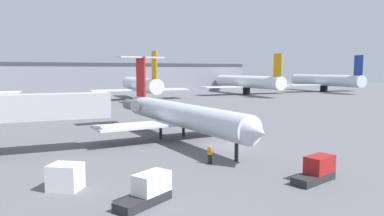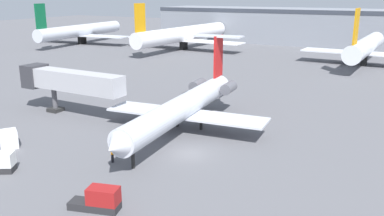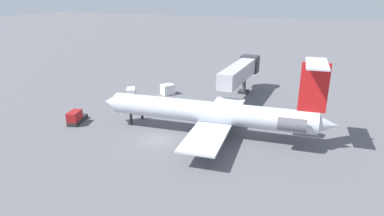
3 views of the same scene
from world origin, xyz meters
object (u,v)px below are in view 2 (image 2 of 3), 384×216
(ground_crew_marshaller, at_px, (112,154))
(baggage_tug_trailing, at_px, (99,200))
(jet_bridge, at_px, (66,81))
(cargo_container_uld, at_px, (8,139))
(parked_airliner_west_mid, at_px, (183,34))
(parked_airliner_centre, at_px, (365,47))
(regional_jet, at_px, (185,105))
(parked_airliner_west_end, at_px, (81,31))

(ground_crew_marshaller, xyz_separation_m, baggage_tug_trailing, (5.06, -7.96, -0.02))
(jet_bridge, bearing_deg, baggage_tug_trailing, -41.25)
(cargo_container_uld, relative_size, parked_airliner_west_mid, 0.06)
(ground_crew_marshaller, height_order, parked_airliner_centre, parked_airliner_centre)
(regional_jet, height_order, parked_airliner_west_end, parked_airliner_west_end)
(parked_airliner_centre, bearing_deg, cargo_container_uld, -110.67)
(regional_jet, bearing_deg, ground_crew_marshaller, -97.91)
(cargo_container_uld, bearing_deg, parked_airliner_centre, 69.33)
(ground_crew_marshaller, relative_size, parked_airliner_west_mid, 0.04)
(jet_bridge, height_order, ground_crew_marshaller, jet_bridge)
(jet_bridge, bearing_deg, parked_airliner_centre, 62.82)
(jet_bridge, height_order, baggage_tug_trailing, jet_bridge)
(parked_airliner_west_mid, bearing_deg, jet_bridge, -74.40)
(baggage_tug_trailing, bearing_deg, regional_jet, 99.67)
(cargo_container_uld, bearing_deg, baggage_tug_trailing, -18.73)
(baggage_tug_trailing, relative_size, cargo_container_uld, 1.52)
(jet_bridge, distance_m, parked_airliner_west_end, 82.81)
(regional_jet, height_order, baggage_tug_trailing, regional_jet)
(jet_bridge, xyz_separation_m, parked_airliner_centre, (31.55, 61.43, -0.44))
(cargo_container_uld, bearing_deg, ground_crew_marshaller, 8.83)
(ground_crew_marshaller, distance_m, parked_airliner_centre, 73.83)
(parked_airliner_west_mid, bearing_deg, regional_jet, -60.67)
(parked_airliner_west_mid, bearing_deg, baggage_tug_trailing, -64.85)
(jet_bridge, relative_size, baggage_tug_trailing, 3.94)
(cargo_container_uld, xyz_separation_m, parked_airliner_west_end, (-57.94, 75.14, 3.28))
(baggage_tug_trailing, distance_m, parked_airliner_west_end, 110.97)
(cargo_container_uld, bearing_deg, jet_bridge, 105.84)
(parked_airliner_west_mid, bearing_deg, parked_airliner_centre, -5.01)
(regional_jet, xyz_separation_m, parked_airliner_west_mid, (-36.26, 64.54, 1.16))
(regional_jet, height_order, ground_crew_marshaller, regional_jet)
(ground_crew_marshaller, bearing_deg, cargo_container_uld, -171.17)
(parked_airliner_west_mid, distance_m, parked_airliner_centre, 50.12)
(parked_airliner_west_mid, bearing_deg, cargo_container_uld, -74.36)
(ground_crew_marshaller, relative_size, parked_airliner_centre, 0.05)
(ground_crew_marshaller, height_order, parked_airliner_west_end, parked_airliner_west_end)
(baggage_tug_trailing, distance_m, parked_airliner_centre, 80.82)
(parked_airliner_centre, bearing_deg, parked_airliner_west_mid, 174.99)
(regional_jet, distance_m, ground_crew_marshaller, 12.33)
(ground_crew_marshaller, bearing_deg, regional_jet, 82.09)
(jet_bridge, height_order, cargo_container_uld, jet_bridge)
(jet_bridge, xyz_separation_m, cargo_container_uld, (3.59, -12.67, -3.77))
(baggage_tug_trailing, bearing_deg, jet_bridge, 138.75)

